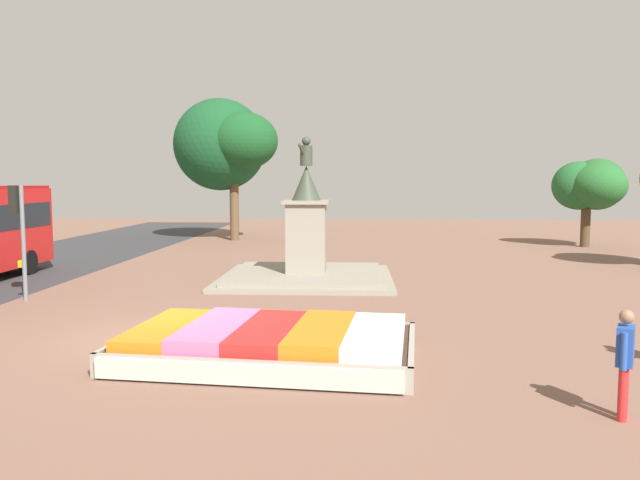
% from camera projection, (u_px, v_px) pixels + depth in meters
% --- Properties ---
extents(ground_plane, '(86.26, 86.26, 0.00)m').
position_uv_depth(ground_plane, '(156.00, 339.00, 13.35)').
color(ground_plane, brown).
extents(flower_planter, '(5.80, 3.92, 0.66)m').
position_uv_depth(flower_planter, '(269.00, 344.00, 11.80)').
color(flower_planter, '#38281C').
rests_on(flower_planter, ground_plane).
extents(statue_monument, '(5.80, 5.80, 4.87)m').
position_uv_depth(statue_monument, '(306.00, 255.00, 21.32)').
color(statue_monument, gray).
rests_on(statue_monument, ground_plane).
extents(traffic_light_mid_block, '(0.42, 0.31, 3.26)m').
position_uv_depth(traffic_light_mid_block, '(19.00, 221.00, 17.51)').
color(traffic_light_mid_block, slate).
rests_on(traffic_light_mid_block, ground_plane).
extents(pedestrian_crossing_plaza, '(0.37, 0.52, 1.58)m').
position_uv_depth(pedestrian_crossing_plaza, '(625.00, 357.00, 8.78)').
color(pedestrian_crossing_plaza, red).
rests_on(pedestrian_crossing_plaza, ground_plane).
extents(park_tree_far_left, '(3.61, 3.34, 4.55)m').
position_uv_depth(park_tree_far_left, '(592.00, 185.00, 31.89)').
color(park_tree_far_left, '#4C3823').
rests_on(park_tree_far_left, ground_plane).
extents(park_tree_behind_statue, '(6.18, 6.03, 8.14)m').
position_uv_depth(park_tree_behind_statue, '(225.00, 144.00, 35.79)').
color(park_tree_behind_statue, brown).
rests_on(park_tree_behind_statue, ground_plane).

